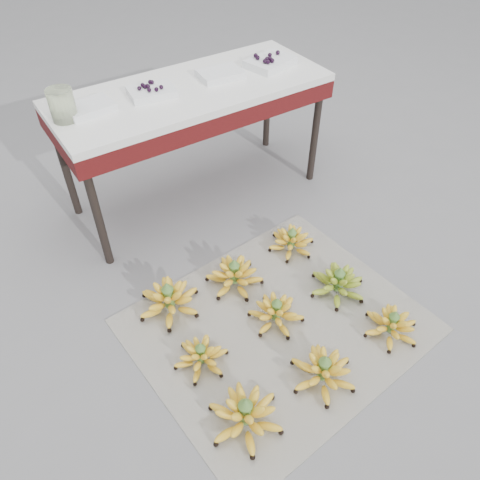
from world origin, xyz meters
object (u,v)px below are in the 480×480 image
bunch_mid_center (276,313)px  bunch_back_right (291,241)px  bunch_front_left (245,415)px  tray_right (220,74)px  bunch_front_right (391,325)px  vendor_table (192,101)px  bunch_back_left (169,300)px  bunch_back_center (234,275)px  tray_far_right (270,62)px  bunch_front_center (323,371)px  bunch_mid_right (338,283)px  newspaper_mat (278,325)px  tray_far_left (89,108)px  glass_jar (62,105)px  tray_left (152,91)px  bunch_mid_left (201,356)px

bunch_mid_center → bunch_back_right: (0.36, 0.34, -0.00)m
bunch_front_left → tray_right: bearing=56.7°
bunch_front_right → vendor_table: size_ratio=0.22×
bunch_back_left → tray_right: 1.23m
bunch_front_left → bunch_back_center: size_ratio=0.91×
tray_far_right → bunch_front_right: bearing=-101.6°
bunch_front_center → bunch_mid_center: (0.02, 0.36, -0.00)m
bunch_mid_right → vendor_table: bearing=112.6°
bunch_back_right → tray_right: size_ratio=1.33×
newspaper_mat → tray_far_right: 1.45m
bunch_back_left → tray_right: bearing=47.6°
bunch_back_right → vendor_table: (-0.18, 0.70, 0.57)m
bunch_mid_right → tray_far_left: 1.47m
bunch_front_right → glass_jar: glass_jar is taller
newspaper_mat → bunch_back_right: (0.37, 0.37, 0.05)m
bunch_front_right → vendor_table: vendor_table is taller
bunch_mid_center → bunch_back_right: bunch_mid_center is taller
bunch_back_left → bunch_back_center: bearing=-2.3°
bunch_front_left → tray_far_right: 1.86m
newspaper_mat → tray_left: 1.31m
newspaper_mat → bunch_back_right: size_ratio=3.88×
bunch_front_left → bunch_back_left: size_ratio=1.00×
bunch_mid_center → tray_far_right: tray_far_right is taller
bunch_front_right → newspaper_mat: bearing=165.1°
bunch_back_center → tray_far_left: size_ratio=1.50×
bunch_front_right → tray_right: size_ratio=1.35×
newspaper_mat → glass_jar: (-0.47, 1.09, 0.78)m
bunch_front_right → tray_far_left: (-0.75, 1.42, 0.67)m
bunch_back_left → tray_far_right: size_ratio=1.07×
bunch_front_left → tray_right: (0.77, 1.39, 0.66)m
glass_jar → bunch_mid_left: bearing=-86.4°
bunch_mid_center → glass_jar: (-0.47, 1.06, 0.72)m
bunch_front_left → glass_jar: size_ratio=2.14×
bunch_mid_left → glass_jar: size_ratio=2.08×
bunch_back_center → bunch_back_left: bearing=157.8°
bunch_front_center → bunch_back_left: (-0.36, 0.69, 0.00)m
bunch_back_center → glass_jar: (-0.44, 0.76, 0.72)m
bunch_back_center → vendor_table: 0.96m
bunch_mid_left → bunch_back_left: 0.34m
newspaper_mat → bunch_mid_left: bunch_mid_left is taller
glass_jar → bunch_front_left: bearing=-86.9°
bunch_front_center → tray_far_left: 1.61m
bunch_back_left → tray_far_left: size_ratio=1.35×
bunch_back_right → tray_right: tray_right is taller
bunch_back_left → tray_far_left: (0.03, 0.75, 0.66)m
tray_far_left → bunch_back_center: bearing=-68.1°
tray_far_right → glass_jar: glass_jar is taller
newspaper_mat → bunch_front_right: (0.40, -0.32, 0.05)m
bunch_front_center → tray_left: (-0.01, 1.42, 0.66)m
bunch_back_center → bunch_back_right: size_ratio=1.09×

